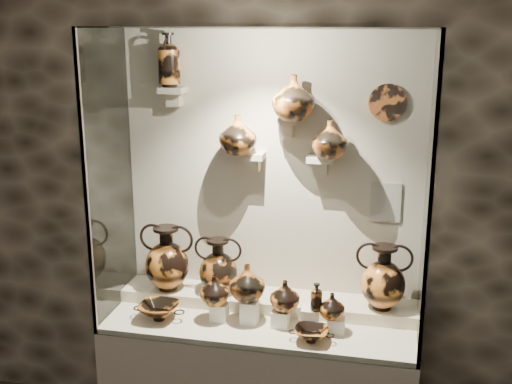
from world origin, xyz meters
TOP-DOWN VIEW (x-y plane):
  - wall_back at (0.00, 2.50)m, footprint 5.00×0.02m
  - front_tier at (0.00, 2.18)m, footprint 1.68×0.58m
  - rear_tier at (0.00, 2.35)m, footprint 1.70×0.25m
  - back_panel at (0.00, 2.50)m, footprint 1.70×0.03m
  - glass_front at (0.00, 1.88)m, footprint 1.70×0.01m
  - glass_left at (-0.85, 2.18)m, footprint 0.01×0.60m
  - glass_right at (0.85, 2.18)m, footprint 0.01×0.60m
  - glass_top at (0.00, 2.18)m, footprint 1.70×0.60m
  - frame_post_left at (-0.84, 1.89)m, footprint 0.02×0.02m
  - frame_post_right at (0.84, 1.89)m, footprint 0.02×0.02m
  - pedestal_a at (-0.22, 2.13)m, footprint 0.09×0.09m
  - pedestal_b at (-0.05, 2.13)m, footprint 0.09×0.09m
  - pedestal_c at (0.12, 2.13)m, footprint 0.09×0.09m
  - pedestal_d at (0.28, 2.13)m, footprint 0.09×0.09m
  - pedestal_e at (0.42, 2.13)m, footprint 0.09×0.09m
  - bracket_ul at (-0.55, 2.42)m, footprint 0.14×0.12m
  - bracket_ca at (-0.10, 2.42)m, footprint 0.14×0.12m
  - bracket_cb at (0.10, 2.42)m, footprint 0.10×0.12m
  - bracket_cc at (0.28, 2.42)m, footprint 0.14×0.12m
  - amphora_left at (-0.58, 2.32)m, footprint 0.36×0.36m
  - amphora_mid at (-0.28, 2.32)m, footprint 0.34×0.34m
  - amphora_right at (0.65, 2.32)m, footprint 0.30×0.30m
  - jug_a at (-0.24, 2.11)m, footprint 0.19×0.19m
  - jug_b at (-0.07, 2.15)m, footprint 0.22×0.22m
  - jug_c at (0.14, 2.15)m, footprint 0.17×0.17m
  - jug_e at (0.40, 2.12)m, footprint 0.14×0.14m
  - lekythos_small at (0.31, 2.11)m, footprint 0.10×0.10m
  - kylix_left at (-0.55, 2.07)m, footprint 0.28×0.24m
  - kylix_right at (0.31, 2.00)m, footprint 0.28×0.27m
  - lekythos_tall at (-0.56, 2.40)m, footprint 0.16×0.16m
  - ovoid_vase_a at (-0.17, 2.37)m, footprint 0.26×0.26m
  - ovoid_vase_b at (0.14, 2.36)m, footprint 0.28×0.28m
  - ovoid_vase_c at (0.33, 2.37)m, footprint 0.21×0.21m
  - wall_plate at (0.62, 2.47)m, footprint 0.20×0.02m
  - info_placard at (0.64, 2.47)m, footprint 0.17×0.01m

SIDE VIEW (x-z plane):
  - front_tier at x=0.00m, z-range 0.80..0.83m
  - rear_tier at x=0.00m, z-range 0.80..0.90m
  - pedestal_e at x=0.42m, z-range 0.83..0.91m
  - pedestal_c at x=0.12m, z-range 0.83..0.92m
  - kylix_right at x=0.31m, z-range 0.83..0.92m
  - pedestal_a at x=-0.22m, z-range 0.83..0.93m
  - kylix_left at x=-0.55m, z-range 0.83..0.94m
  - pedestal_d at x=0.28m, z-range 0.83..0.95m
  - pedestal_b at x=-0.05m, z-range 0.83..0.96m
  - jug_e at x=0.40m, z-range 0.91..1.05m
  - jug_c at x=0.14m, z-range 0.92..1.09m
  - jug_a at x=-0.24m, z-range 0.93..1.10m
  - lekythos_small at x=0.31m, z-range 0.95..1.12m
  - jug_b at x=-0.07m, z-range 0.96..1.16m
  - amphora_mid at x=-0.28m, z-range 0.90..1.23m
  - amphora_right at x=0.65m, z-range 0.90..1.26m
  - amphora_left at x=-0.58m, z-range 0.90..1.28m
  - info_placard at x=0.64m, z-range 1.35..1.57m
  - wall_back at x=0.00m, z-range 0.00..3.20m
  - back_panel at x=0.00m, z-range 0.80..2.40m
  - glass_front at x=0.00m, z-range 0.80..2.40m
  - glass_left at x=-0.85m, z-range 0.80..2.40m
  - glass_right at x=0.85m, z-range 0.80..2.40m
  - frame_post_left at x=-0.84m, z-range 0.80..2.40m
  - frame_post_right at x=0.84m, z-range 0.80..2.40m
  - bracket_ca at x=-0.10m, z-range 1.68..1.72m
  - bracket_cc at x=0.28m, z-range 1.68..1.72m
  - ovoid_vase_c at x=0.33m, z-range 1.72..1.92m
  - ovoid_vase_a at x=-0.17m, z-range 1.72..1.93m
  - bracket_cb at x=0.10m, z-range 1.88..1.92m
  - wall_plate at x=0.62m, z-range 1.91..2.11m
  - ovoid_vase_b at x=0.14m, z-range 1.92..2.15m
  - bracket_ul at x=-0.55m, z-range 2.03..2.07m
  - lekythos_tall at x=-0.56m, z-range 2.07..2.40m
  - glass_top at x=0.00m, z-range 2.39..2.40m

